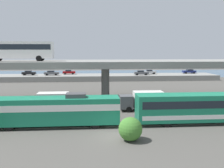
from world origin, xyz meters
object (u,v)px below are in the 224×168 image
Objects in this scene: parked_car_4 at (69,72)px; parked_car_5 at (141,73)px; parked_car_0 at (29,73)px; parked_car_1 at (51,73)px; train_coach_lead at (215,107)px; service_truck_east at (47,102)px; transit_bus_on_overpass at (18,49)px; service_truck_west at (142,100)px; parked_car_3 at (150,72)px; parked_car_2 at (189,71)px; train_locomotive at (47,110)px.

parked_car_5 is (23.53, -4.57, 0.00)m from parked_car_4.
parked_car_0 is 1.03× the size of parked_car_4.
parked_car_1 is (7.33, -0.90, 0.00)m from parked_car_0.
parked_car_0 is (-36.18, 51.34, 0.29)m from train_coach_lead.
service_truck_east is 1.48× the size of parked_car_1.
transit_bus_on_overpass is at bearing -89.70° from parked_car_1.
service_truck_west is at bearing -71.22° from parked_car_4.
parked_car_0 and parked_car_4 have the same top height.
parked_car_0 is (-7.52, 36.79, -7.19)m from transit_bus_on_overpass.
parked_car_3 is at bearing -104.52° from service_truck_west.
parked_car_1 is 0.99× the size of parked_car_5.
transit_bus_on_overpass is 49.99m from parked_car_3.
parked_car_5 is at bearing 13.71° from parked_car_2.
parked_car_3 is 27.15m from parked_car_4.
transit_bus_on_overpass reaches higher than parked_car_1.
parked_car_3 and parked_car_5 have the same top height.
parked_car_3 is at bearing 49.39° from transit_bus_on_overpass.
parked_car_2 is (46.42, 38.72, -7.19)m from transit_bus_on_overpass.
parked_car_0 is 53.97m from parked_car_2.
train_coach_lead is 58.46m from parked_car_4.
service_truck_east is at bearing -120.58° from parked_car_3.
parked_car_1 is at bearing -81.65° from train_locomotive.
train_locomotive is 3.72× the size of parked_car_5.
parked_car_1 and parked_car_5 have the same top height.
train_locomotive is 4.18× the size of parked_car_4.
train_locomotive is at bearing 53.64° from parked_car_2.
parked_car_0 is at bearing 173.00° from parked_car_1.
parked_car_3 is (24.99, 52.10, 0.26)m from train_locomotive.
train_coach_lead is at bearing -93.88° from parked_car_3.
train_coach_lead is 3.02× the size of service_truck_east.
train_coach_lead is at bearing -54.83° from parked_car_0.
parked_car_3 is at bearing 41.51° from parked_car_5.
service_truck_east is at bearing -118.79° from parked_car_5.
parked_car_5 is (28.61, 34.38, -7.19)m from transit_bus_on_overpass.
parked_car_1 is 1.12× the size of parked_car_4.
train_locomotive reaches higher than service_truck_east.
parked_car_2 reaches higher than service_truck_west.
train_locomotive reaches higher than parked_car_5.
parked_car_4 reaches higher than service_truck_east.
parked_car_3 is (32.39, 1.66, -0.00)m from parked_car_1.
parked_car_2 is at bearing 2.05° from parked_car_0.
train_locomotive is at bearing -113.63° from parked_car_5.
parked_car_2 is 41.34m from parked_car_4.
parked_car_0 is at bearing -54.83° from train_coach_lead.
transit_bus_on_overpass is at bearing 39.83° from parked_car_2.
service_truck_east is 1.64× the size of parked_car_3.
parked_car_5 is (28.80, -1.52, -0.00)m from parked_car_1.
parked_car_0 and parked_car_2 have the same top height.
parked_car_1 is 46.70m from parked_car_2.
train_coach_lead is at bearing 136.34° from service_truck_west.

